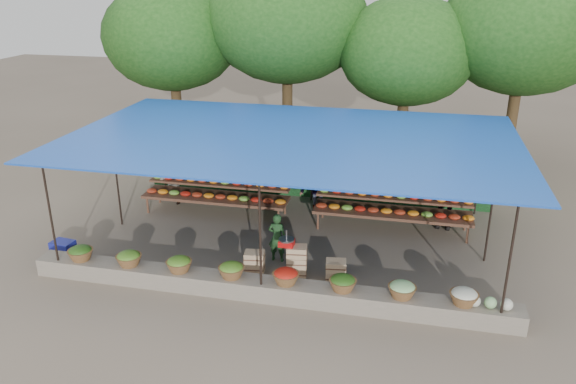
% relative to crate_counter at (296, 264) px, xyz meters
% --- Properties ---
extents(ground, '(60.00, 60.00, 0.00)m').
position_rel_crate_counter_xyz_m(ground, '(-0.49, 1.74, -0.31)').
color(ground, '#695B4D').
rests_on(ground, ground).
extents(stone_curb, '(10.60, 0.55, 0.40)m').
position_rel_crate_counter_xyz_m(stone_curb, '(-0.49, -1.01, -0.11)').
color(stone_curb, '#676252').
rests_on(stone_curb, ground).
extents(stall_canopy, '(10.80, 6.60, 2.82)m').
position_rel_crate_counter_xyz_m(stall_canopy, '(-0.49, 1.82, 2.36)').
color(stall_canopy, black).
rests_on(stall_canopy, ground).
extents(produce_baskets, '(8.98, 0.58, 0.34)m').
position_rel_crate_counter_xyz_m(produce_baskets, '(-0.59, -1.01, 0.25)').
color(produce_baskets, brown).
rests_on(produce_baskets, stone_curb).
extents(netting_backdrop, '(10.60, 0.06, 2.50)m').
position_rel_crate_counter_xyz_m(netting_backdrop, '(-0.49, 4.89, 0.94)').
color(netting_backdrop, '#1B4C21').
rests_on(netting_backdrop, ground).
extents(tree_row, '(16.51, 5.50, 7.12)m').
position_rel_crate_counter_xyz_m(tree_row, '(0.01, 7.83, 4.39)').
color(tree_row, '#332112').
rests_on(tree_row, ground).
extents(fruit_table_left, '(4.21, 0.95, 0.93)m').
position_rel_crate_counter_xyz_m(fruit_table_left, '(-2.98, 3.09, 0.30)').
color(fruit_table_left, '#44261B').
rests_on(fruit_table_left, ground).
extents(fruit_table_right, '(4.21, 0.95, 0.93)m').
position_rel_crate_counter_xyz_m(fruit_table_right, '(2.02, 3.09, 0.30)').
color(fruit_table_right, '#44261B').
rests_on(fruit_table_right, ground).
extents(crate_counter, '(2.39, 0.40, 0.77)m').
position_rel_crate_counter_xyz_m(crate_counter, '(0.00, 0.00, 0.00)').
color(crate_counter, tan).
rests_on(crate_counter, ground).
extents(weighing_scale, '(0.36, 0.36, 0.38)m').
position_rel_crate_counter_xyz_m(weighing_scale, '(-0.21, 0.00, 0.55)').
color(weighing_scale, red).
rests_on(weighing_scale, crate_counter).
extents(vendor_seated, '(0.46, 0.32, 1.22)m').
position_rel_crate_counter_xyz_m(vendor_seated, '(-0.59, 0.67, 0.30)').
color(vendor_seated, '#1C3E1D').
rests_on(vendor_seated, ground).
extents(customer_left, '(1.03, 0.93, 1.74)m').
position_rel_crate_counter_xyz_m(customer_left, '(-4.53, 3.51, 0.56)').
color(customer_left, slate).
rests_on(customer_left, ground).
extents(customer_mid, '(1.15, 0.80, 1.62)m').
position_rel_crate_counter_xyz_m(customer_mid, '(-0.15, 3.82, 0.50)').
color(customer_mid, slate).
rests_on(customer_mid, ground).
extents(customer_right, '(1.16, 0.64, 1.88)m').
position_rel_crate_counter_xyz_m(customer_right, '(3.37, 3.54, 0.63)').
color(customer_right, slate).
rests_on(customer_right, ground).
extents(blue_crate_front, '(0.52, 0.42, 0.28)m').
position_rel_crate_counter_xyz_m(blue_crate_front, '(-5.23, -0.51, -0.17)').
color(blue_crate_front, navy).
rests_on(blue_crate_front, ground).
extents(blue_crate_back, '(0.57, 0.44, 0.32)m').
position_rel_crate_counter_xyz_m(blue_crate_back, '(-5.87, -0.15, -0.15)').
color(blue_crate_back, navy).
rests_on(blue_crate_back, ground).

